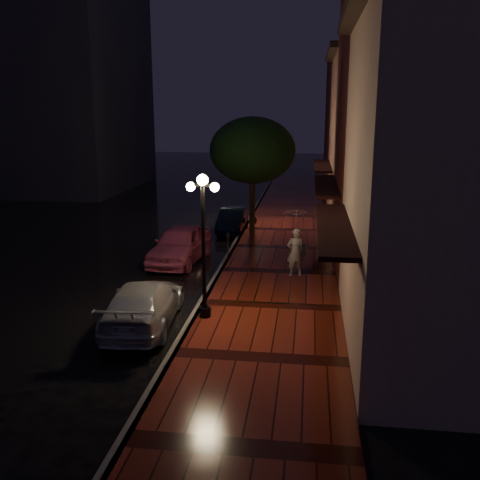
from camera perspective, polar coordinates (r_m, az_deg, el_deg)
The scene contains 15 objects.
ground at distance 21.14m, azimuth -2.09°, elevation -3.47°, with size 120.00×120.00×0.00m, color black.
sidewalk at distance 20.87m, azimuth 4.03°, elevation -3.51°, with size 4.50×60.00×0.15m, color #42140B.
curb at distance 21.11m, azimuth -2.09°, elevation -3.28°, with size 0.25×60.00×0.15m, color #595451.
storefront_near at distance 14.51m, azimuth 21.91°, elevation 4.83°, with size 5.00×8.00×8.50m, color gray.
storefront_mid at distance 22.22m, azimuth 17.16°, elevation 11.20°, with size 5.00×8.00×11.00m, color #511914.
storefront_far at distance 30.18m, azimuth 14.56°, elevation 9.97°, with size 5.00×8.00×9.00m, color #8C5951.
storefront_extra at distance 40.09m, azimuth 12.90°, elevation 11.60°, with size 5.00×12.00×10.00m, color #511914.
streetlamp_near at distance 15.64m, azimuth -3.92°, elevation 0.22°, with size 0.96×0.36×4.31m.
streetlamp_far at distance 29.29m, azimuth 1.47°, elevation 6.57°, with size 0.96×0.36×4.31m.
street_tree at distance 26.12m, azimuth 1.36°, elevation 9.32°, with size 4.16×4.16×5.80m.
pink_car at distance 22.52m, azimuth -6.39°, elevation -0.44°, with size 1.81×4.51×1.54m, color #CF557B.
navy_car at distance 28.22m, azimuth -0.80°, elevation 2.21°, with size 1.30×3.74×1.23m, color black.
silver_car at distance 16.15m, azimuth -10.25°, elevation -6.71°, with size 1.87×4.61×1.34m, color #A6A7AE.
woman_with_umbrella at distance 19.90m, azimuth 6.00°, elevation 0.84°, with size 1.06×1.08×2.55m.
parking_meter at distance 21.83m, azimuth -1.28°, elevation -0.47°, with size 0.14×0.12×1.23m.
Camera 1 is at (3.38, -19.91, 6.24)m, focal length 40.00 mm.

